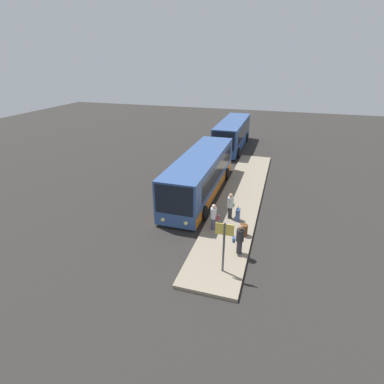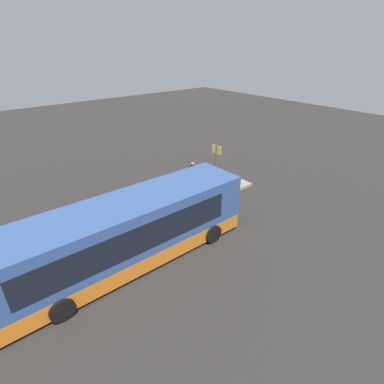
{
  "view_description": "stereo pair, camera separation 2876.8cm",
  "coord_description": "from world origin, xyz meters",
  "px_view_note": "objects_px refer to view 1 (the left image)",
  "views": [
    {
      "loc": [
        19.53,
        5.47,
        9.31
      ],
      "look_at": [
        3.88,
        0.6,
        1.9
      ],
      "focal_mm": 28.0,
      "sensor_mm": 36.0,
      "label": 1
    },
    {
      "loc": [
        -4.8,
        -9.87,
        8.78
      ],
      "look_at": [
        3.88,
        0.6,
        1.9
      ],
      "focal_mm": 28.0,
      "sensor_mm": 36.0,
      "label": 2
    }
  ],
  "objects_px": {
    "passenger_waiting": "(240,238)",
    "passenger_with_bags": "(230,205)",
    "bus_second": "(232,134)",
    "passenger_boarding": "(214,216)",
    "suitcase": "(238,215)",
    "sign_post": "(224,240)",
    "bus_lead": "(201,175)",
    "trash_bin": "(244,230)"
  },
  "relations": [
    {
      "from": "trash_bin",
      "to": "bus_lead",
      "type": "bearing_deg",
      "value": -142.54
    },
    {
      "from": "bus_second",
      "to": "sign_post",
      "type": "relative_size",
      "value": 3.96
    },
    {
      "from": "passenger_boarding",
      "to": "sign_post",
      "type": "relative_size",
      "value": 0.62
    },
    {
      "from": "bus_second",
      "to": "passenger_waiting",
      "type": "distance_m",
      "value": 20.31
    },
    {
      "from": "bus_second",
      "to": "passenger_boarding",
      "type": "bearing_deg",
      "value": 6.99
    },
    {
      "from": "passenger_with_bags",
      "to": "trash_bin",
      "type": "relative_size",
      "value": 2.56
    },
    {
      "from": "trash_bin",
      "to": "suitcase",
      "type": "bearing_deg",
      "value": -159.26
    },
    {
      "from": "passenger_with_bags",
      "to": "suitcase",
      "type": "bearing_deg",
      "value": -6.72
    },
    {
      "from": "passenger_with_bags",
      "to": "sign_post",
      "type": "height_order",
      "value": "sign_post"
    },
    {
      "from": "passenger_with_bags",
      "to": "suitcase",
      "type": "relative_size",
      "value": 1.66
    },
    {
      "from": "bus_second",
      "to": "passenger_boarding",
      "type": "height_order",
      "value": "bus_second"
    },
    {
      "from": "bus_lead",
      "to": "passenger_waiting",
      "type": "distance_m",
      "value": 8.01
    },
    {
      "from": "suitcase",
      "to": "passenger_waiting",
      "type": "bearing_deg",
      "value": 10.36
    },
    {
      "from": "bus_second",
      "to": "suitcase",
      "type": "bearing_deg",
      "value": 11.51
    },
    {
      "from": "passenger_boarding",
      "to": "passenger_with_bags",
      "type": "relative_size",
      "value": 0.97
    },
    {
      "from": "passenger_boarding",
      "to": "passenger_waiting",
      "type": "height_order",
      "value": "passenger_waiting"
    },
    {
      "from": "passenger_boarding",
      "to": "suitcase",
      "type": "xyz_separation_m",
      "value": [
        -1.44,
        1.17,
        -0.49
      ]
    },
    {
      "from": "passenger_with_bags",
      "to": "bus_second",
      "type": "bearing_deg",
      "value": 111.91
    },
    {
      "from": "bus_lead",
      "to": "sign_post",
      "type": "distance_m",
      "value": 9.24
    },
    {
      "from": "trash_bin",
      "to": "bus_second",
      "type": "bearing_deg",
      "value": -167.67
    },
    {
      "from": "passenger_boarding",
      "to": "passenger_waiting",
      "type": "bearing_deg",
      "value": 43.0
    },
    {
      "from": "passenger_boarding",
      "to": "passenger_with_bags",
      "type": "height_order",
      "value": "passenger_with_bags"
    },
    {
      "from": "passenger_waiting",
      "to": "passenger_with_bags",
      "type": "relative_size",
      "value": 0.98
    },
    {
      "from": "trash_bin",
      "to": "passenger_boarding",
      "type": "bearing_deg",
      "value": -93.39
    },
    {
      "from": "bus_second",
      "to": "trash_bin",
      "type": "height_order",
      "value": "bus_second"
    },
    {
      "from": "passenger_boarding",
      "to": "bus_second",
      "type": "bearing_deg",
      "value": -173.59
    },
    {
      "from": "bus_second",
      "to": "passenger_boarding",
      "type": "relative_size",
      "value": 6.34
    },
    {
      "from": "passenger_waiting",
      "to": "bus_lead",
      "type": "bearing_deg",
      "value": 17.71
    },
    {
      "from": "passenger_boarding",
      "to": "trash_bin",
      "type": "bearing_deg",
      "value": 86.03
    },
    {
      "from": "bus_lead",
      "to": "passenger_with_bags",
      "type": "distance_m",
      "value": 4.51
    },
    {
      "from": "suitcase",
      "to": "trash_bin",
      "type": "bearing_deg",
      "value": 20.74
    },
    {
      "from": "passenger_with_bags",
      "to": "sign_post",
      "type": "distance_m",
      "value": 5.19
    },
    {
      "from": "bus_second",
      "to": "suitcase",
      "type": "relative_size",
      "value": 10.2
    },
    {
      "from": "suitcase",
      "to": "sign_post",
      "type": "xyz_separation_m",
      "value": [
        4.92,
        0.11,
        1.3
      ]
    },
    {
      "from": "passenger_waiting",
      "to": "sign_post",
      "type": "height_order",
      "value": "sign_post"
    },
    {
      "from": "bus_lead",
      "to": "trash_bin",
      "type": "xyz_separation_m",
      "value": [
        5.18,
        3.97,
        -0.95
      ]
    },
    {
      "from": "sign_post",
      "to": "bus_lead",
      "type": "bearing_deg",
      "value": -157.79
    },
    {
      "from": "passenger_with_bags",
      "to": "bus_lead",
      "type": "bearing_deg",
      "value": 141.69
    },
    {
      "from": "passenger_with_bags",
      "to": "trash_bin",
      "type": "bearing_deg",
      "value": -45.51
    },
    {
      "from": "bus_second",
      "to": "passenger_with_bags",
      "type": "xyz_separation_m",
      "value": [
        16.43,
        2.87,
        -0.41
      ]
    },
    {
      "from": "bus_second",
      "to": "sign_post",
      "type": "xyz_separation_m",
      "value": [
        21.52,
        3.49,
        0.38
      ]
    },
    {
      "from": "passenger_boarding",
      "to": "suitcase",
      "type": "distance_m",
      "value": 1.92
    }
  ]
}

